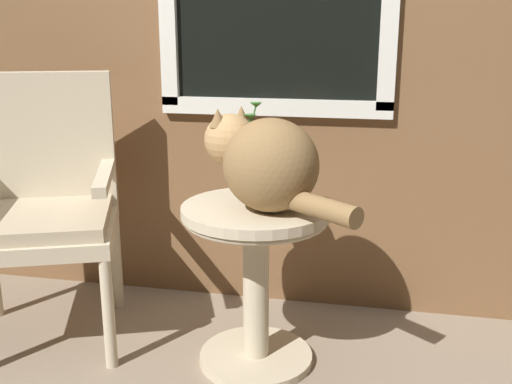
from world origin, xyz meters
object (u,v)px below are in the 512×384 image
pewter_vase_with_ivy (246,170)px  wicker_side_table (256,258)px  wicker_chair (41,198)px  cat (265,162)px

pewter_vase_with_ivy → wicker_side_table: bearing=-62.7°
wicker_chair → cat: bearing=-5.8°
wicker_side_table → cat: (0.04, -0.02, 0.36)m
wicker_chair → cat: 0.93m
wicker_side_table → pewter_vase_with_ivy: 0.32m
wicker_side_table → wicker_chair: 0.88m
wicker_side_table → wicker_chair: wicker_chair is taller
wicker_side_table → cat: 0.36m
cat → pewter_vase_with_ivy: 0.19m
wicker_chair → wicker_side_table: bearing=-4.6°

